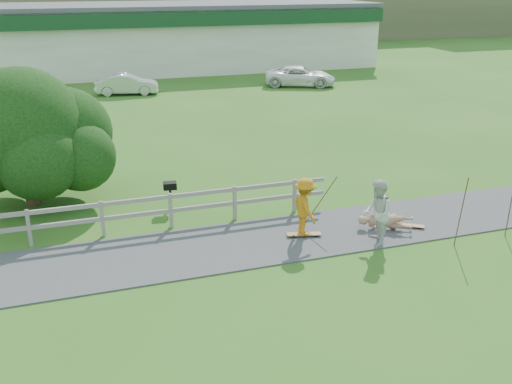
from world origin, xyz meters
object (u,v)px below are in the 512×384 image
car_silver (127,84)px  car_white (300,76)px  skater_rider (305,210)px  bbq (170,196)px  spectator_a (377,213)px  tree (26,152)px  skater_fallen (385,221)px

car_silver → car_white: bearing=-83.0°
skater_rider → bbq: (-3.30, 3.37, -0.40)m
spectator_a → tree: bearing=-104.0°
car_silver → spectator_a: bearing=-159.8°
car_white → tree: size_ratio=0.76×
tree → bbq: size_ratio=6.83×
car_silver → tree: 18.83m
skater_rider → car_silver: (-2.51, 23.34, -0.21)m
skater_rider → bbq: size_ratio=1.87×
skater_fallen → car_white: size_ratio=0.33×
skater_rider → skater_fallen: bearing=-100.1°
spectator_a → skater_fallen: bearing=155.3°
skater_rider → car_white: bearing=-25.2°
skater_rider → car_white: size_ratio=0.36×
skater_rider → tree: tree is taller
spectator_a → car_silver: 24.76m
skater_fallen → bbq: size_ratio=1.73×
skater_fallen → tree: bearing=87.6°
spectator_a → tree: tree is taller
car_silver → car_white: (11.71, -0.67, 0.02)m
car_white → car_silver: bearing=109.9°
spectator_a → car_white: 24.87m
car_silver → skater_fallen: bearing=-157.8°
car_silver → skater_rider: bearing=-163.6°
skater_rider → spectator_a: 2.03m
car_silver → tree: size_ratio=0.63×
spectator_a → car_white: size_ratio=0.40×
skater_rider → tree: 9.28m
skater_rider → skater_fallen: 2.56m
car_white → bbq: car_white is taller
bbq → spectator_a: bearing=-35.1°
skater_fallen → car_white: bearing=10.2°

